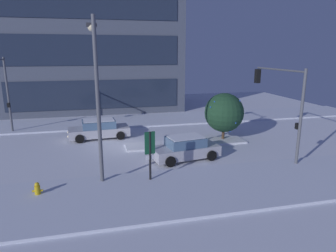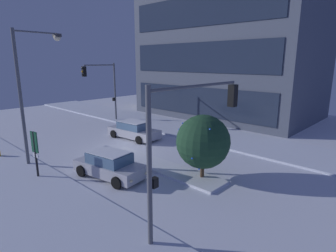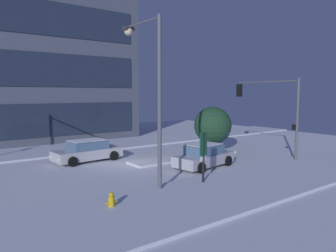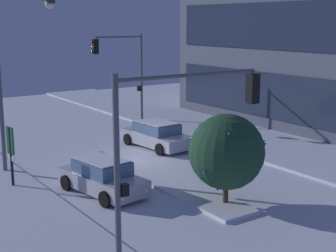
{
  "view_description": "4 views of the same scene",
  "coord_description": "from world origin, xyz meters",
  "px_view_note": "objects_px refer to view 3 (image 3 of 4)",
  "views": [
    {
      "loc": [
        -1.82,
        -20.89,
        6.64
      ],
      "look_at": [
        3.14,
        0.12,
        1.32
      ],
      "focal_mm": 32.03,
      "sensor_mm": 36.0,
      "label": 1
    },
    {
      "loc": [
        15.98,
        -12.02,
        6.48
      ],
      "look_at": [
        4.05,
        0.68,
        2.38
      ],
      "focal_mm": 29.55,
      "sensor_mm": 36.0,
      "label": 2
    },
    {
      "loc": [
        -10.53,
        -18.44,
        4.73
      ],
      "look_at": [
        2.92,
        -0.29,
        2.43
      ],
      "focal_mm": 34.38,
      "sensor_mm": 36.0,
      "label": 3
    },
    {
      "loc": [
        21.55,
        -12.61,
        7.16
      ],
      "look_at": [
        2.47,
        0.53,
        2.27
      ],
      "focal_mm": 53.22,
      "sensor_mm": 36.0,
      "label": 4
    }
  ],
  "objects_px": {
    "street_lamp_arched": "(150,80)",
    "car_far": "(87,151)",
    "car_near": "(204,156)",
    "fire_hydrant": "(111,201)",
    "traffic_light_corner_near_right": "(270,103)",
    "parking_info_sign": "(203,152)",
    "decorated_tree_median": "(213,125)"
  },
  "relations": [
    {
      "from": "car_near",
      "to": "car_far",
      "type": "distance_m",
      "value": 8.16
    },
    {
      "from": "street_lamp_arched",
      "to": "parking_info_sign",
      "type": "relative_size",
      "value": 3.05
    },
    {
      "from": "car_near",
      "to": "traffic_light_corner_near_right",
      "type": "relative_size",
      "value": 0.79
    },
    {
      "from": "traffic_light_corner_near_right",
      "to": "parking_info_sign",
      "type": "distance_m",
      "value": 9.58
    },
    {
      "from": "street_lamp_arched",
      "to": "car_near",
      "type": "bearing_deg",
      "value": -73.82
    },
    {
      "from": "parking_info_sign",
      "to": "car_near",
      "type": "bearing_deg",
      "value": -53.59
    },
    {
      "from": "street_lamp_arched",
      "to": "car_far",
      "type": "bearing_deg",
      "value": -2.28
    },
    {
      "from": "traffic_light_corner_near_right",
      "to": "street_lamp_arched",
      "type": "relative_size",
      "value": 0.69
    },
    {
      "from": "fire_hydrant",
      "to": "car_far",
      "type": "bearing_deg",
      "value": 72.88
    },
    {
      "from": "decorated_tree_median",
      "to": "traffic_light_corner_near_right",
      "type": "bearing_deg",
      "value": -60.54
    },
    {
      "from": "decorated_tree_median",
      "to": "fire_hydrant",
      "type": "bearing_deg",
      "value": -151.29
    },
    {
      "from": "fire_hydrant",
      "to": "parking_info_sign",
      "type": "relative_size",
      "value": 0.27
    },
    {
      "from": "traffic_light_corner_near_right",
      "to": "parking_info_sign",
      "type": "bearing_deg",
      "value": 105.63
    },
    {
      "from": "street_lamp_arched",
      "to": "decorated_tree_median",
      "type": "bearing_deg",
      "value": -63.58
    },
    {
      "from": "car_near",
      "to": "decorated_tree_median",
      "type": "xyz_separation_m",
      "value": [
        4.04,
        3.35,
        1.48
      ]
    },
    {
      "from": "car_far",
      "to": "parking_info_sign",
      "type": "distance_m",
      "value": 9.54
    },
    {
      "from": "fire_hydrant",
      "to": "decorated_tree_median",
      "type": "distance_m",
      "value": 14.13
    },
    {
      "from": "traffic_light_corner_near_right",
      "to": "fire_hydrant",
      "type": "height_order",
      "value": "traffic_light_corner_near_right"
    },
    {
      "from": "car_near",
      "to": "traffic_light_corner_near_right",
      "type": "distance_m",
      "value": 7.03
    },
    {
      "from": "car_far",
      "to": "fire_hydrant",
      "type": "xyz_separation_m",
      "value": [
        -2.96,
        -9.59,
        -0.36
      ]
    },
    {
      "from": "traffic_light_corner_near_right",
      "to": "street_lamp_arched",
      "type": "bearing_deg",
      "value": 96.67
    },
    {
      "from": "car_near",
      "to": "street_lamp_arched",
      "type": "relative_size",
      "value": 0.54
    },
    {
      "from": "car_near",
      "to": "street_lamp_arched",
      "type": "bearing_deg",
      "value": -170.48
    },
    {
      "from": "car_near",
      "to": "fire_hydrant",
      "type": "bearing_deg",
      "value": -166.73
    },
    {
      "from": "car_near",
      "to": "fire_hydrant",
      "type": "distance_m",
      "value": 8.92
    },
    {
      "from": "parking_info_sign",
      "to": "street_lamp_arched",
      "type": "bearing_deg",
      "value": 54.8
    },
    {
      "from": "fire_hydrant",
      "to": "decorated_tree_median",
      "type": "relative_size",
      "value": 0.2
    },
    {
      "from": "street_lamp_arched",
      "to": "fire_hydrant",
      "type": "height_order",
      "value": "street_lamp_arched"
    },
    {
      "from": "car_near",
      "to": "fire_hydrant",
      "type": "height_order",
      "value": "car_near"
    },
    {
      "from": "street_lamp_arched",
      "to": "fire_hydrant",
      "type": "distance_m",
      "value": 6.06
    },
    {
      "from": "car_near",
      "to": "traffic_light_corner_near_right",
      "type": "bearing_deg",
      "value": -13.02
    },
    {
      "from": "car_near",
      "to": "parking_info_sign",
      "type": "distance_m",
      "value": 4.17
    }
  ]
}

